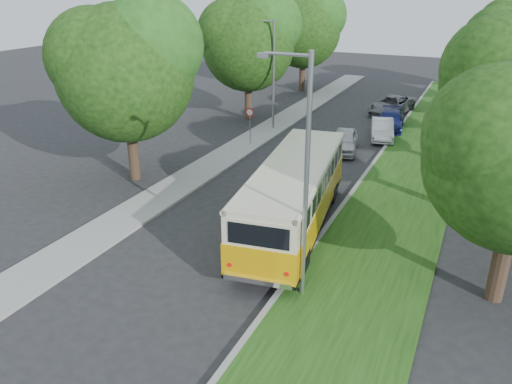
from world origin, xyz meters
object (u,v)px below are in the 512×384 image
at_px(lamppost_far, 272,71).
at_px(car_silver, 344,141).
at_px(vintage_bus, 294,197).
at_px(car_blue, 391,121).
at_px(car_grey, 391,105).
at_px(car_white, 382,129).
at_px(lamppost_near, 304,173).

distance_m(lamppost_far, car_silver, 7.48).
height_order(vintage_bus, car_blue, vintage_bus).
bearing_deg(car_blue, car_silver, -111.84).
relative_size(lamppost_far, car_silver, 1.86).
bearing_deg(car_grey, car_white, -72.36).
relative_size(lamppost_near, car_white, 2.02).
relative_size(lamppost_near, car_grey, 1.59).
height_order(car_silver, car_white, car_silver).
xyz_separation_m(vintage_bus, car_white, (0.60, 15.13, -0.88)).
xyz_separation_m(car_white, car_grey, (-0.76, 7.24, 0.05)).
relative_size(car_silver, car_grey, 0.80).
xyz_separation_m(car_silver, car_grey, (0.82, 10.97, 0.01)).
bearing_deg(car_white, car_blue, 74.79).
height_order(car_silver, car_grey, car_grey).
bearing_deg(vintage_bus, lamppost_far, 108.61).
relative_size(car_white, car_blue, 0.90).
distance_m(lamppost_near, car_white, 19.86).
bearing_deg(car_white, car_silver, -126.41).
bearing_deg(car_silver, car_blue, 64.36).
bearing_deg(car_silver, vintage_bus, -96.04).
bearing_deg(lamppost_near, lamppost_far, 115.71).
bearing_deg(car_grey, car_blue, -68.22).
height_order(lamppost_near, car_silver, lamppost_near).
bearing_deg(lamppost_near, car_silver, 100.31).
xyz_separation_m(lamppost_near, car_white, (-1.28, 19.46, -3.72)).
height_order(vintage_bus, car_white, vintage_bus).
bearing_deg(lamppost_near, car_blue, 93.13).
bearing_deg(car_silver, lamppost_far, 144.38).
relative_size(lamppost_far, vintage_bus, 0.73).
height_order(lamppost_far, car_white, lamppost_far).
distance_m(car_white, car_blue, 2.57).
xyz_separation_m(lamppost_far, car_white, (7.62, 0.96, -3.46)).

